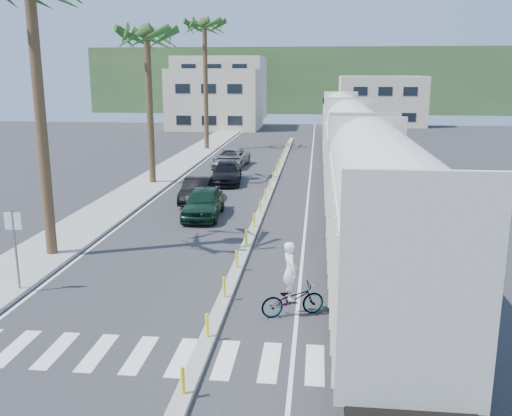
{
  "coord_description": "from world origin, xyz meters",
  "views": [
    {
      "loc": [
        3.03,
        -15.85,
        7.57
      ],
      "look_at": [
        0.5,
        7.32,
        2.0
      ],
      "focal_mm": 40.0,
      "sensor_mm": 36.0,
      "label": 1
    }
  ],
  "objects": [
    {
      "name": "ground",
      "position": [
        0.0,
        0.0,
        0.0
      ],
      "size": [
        140.0,
        140.0,
        0.0
      ],
      "primitive_type": "plane",
      "color": "#28282B",
      "rests_on": "ground"
    },
    {
      "name": "sidewalk",
      "position": [
        -8.5,
        25.0,
        0.07
      ],
      "size": [
        3.0,
        90.0,
        0.15
      ],
      "primitive_type": "cube",
      "color": "gray",
      "rests_on": "ground"
    },
    {
      "name": "rails",
      "position": [
        5.0,
        28.0,
        0.03
      ],
      "size": [
        1.56,
        100.0,
        0.06
      ],
      "color": "black",
      "rests_on": "ground"
    },
    {
      "name": "median",
      "position": [
        0.0,
        19.96,
        0.09
      ],
      "size": [
        0.45,
        60.0,
        0.85
      ],
      "color": "gray",
      "rests_on": "ground"
    },
    {
      "name": "crosswalk",
      "position": [
        0.0,
        -2.0,
        0.01
      ],
      "size": [
        14.0,
        2.2,
        0.01
      ],
      "primitive_type": "cube",
      "color": "silver",
      "rests_on": "ground"
    },
    {
      "name": "lane_markings",
      "position": [
        -2.15,
        25.0,
        0.0
      ],
      "size": [
        9.42,
        90.0,
        0.01
      ],
      "color": "silver",
      "rests_on": "ground"
    },
    {
      "name": "freight_train",
      "position": [
        5.0,
        21.69,
        2.91
      ],
      "size": [
        3.0,
        60.94,
        5.85
      ],
      "color": "beige",
      "rests_on": "ground"
    },
    {
      "name": "palm_trees",
      "position": [
        -8.1,
        22.7,
        10.81
      ],
      "size": [
        3.5,
        37.2,
        13.75
      ],
      "color": "brown",
      "rests_on": "ground"
    },
    {
      "name": "street_sign",
      "position": [
        -7.3,
        2.0,
        1.97
      ],
      "size": [
        0.6,
        0.08,
        3.0
      ],
      "color": "slate",
      "rests_on": "ground"
    },
    {
      "name": "buildings",
      "position": [
        -6.41,
        71.66,
        4.36
      ],
      "size": [
        38.0,
        27.0,
        10.0
      ],
      "color": "beige",
      "rests_on": "ground"
    },
    {
      "name": "hillside",
      "position": [
        0.0,
        100.0,
        6.0
      ],
      "size": [
        80.0,
        20.0,
        12.0
      ],
      "primitive_type": "cube",
      "color": "#385628",
      "rests_on": "ground"
    },
    {
      "name": "car_lead",
      "position": [
        -2.97,
        13.25,
        0.8
      ],
      "size": [
        2.21,
        4.82,
        1.6
      ],
      "primitive_type": "imported",
      "rotation": [
        0.0,
        0.0,
        0.03
      ],
      "color": "black",
      "rests_on": "ground"
    },
    {
      "name": "car_second",
      "position": [
        -4.07,
        16.78,
        0.72
      ],
      "size": [
        1.75,
        4.42,
        1.43
      ],
      "primitive_type": "imported",
      "rotation": [
        0.0,
        0.0,
        0.03
      ],
      "color": "black",
      "rests_on": "ground"
    },
    {
      "name": "car_third",
      "position": [
        -3.27,
        22.92,
        0.73
      ],
      "size": [
        3.07,
        5.44,
        1.46
      ],
      "primitive_type": "imported",
      "rotation": [
        0.0,
        0.0,
        0.1
      ],
      "color": "black",
      "rests_on": "ground"
    },
    {
      "name": "car_rear",
      "position": [
        -4.05,
        29.92,
        0.73
      ],
      "size": [
        3.28,
        5.63,
        1.45
      ],
      "primitive_type": "imported",
      "rotation": [
        0.0,
        0.0,
        -0.08
      ],
      "color": "#939698",
      "rests_on": "ground"
    },
    {
      "name": "cyclist",
      "position": [
        2.33,
        1.1,
        0.76
      ],
      "size": [
        2.13,
        2.56,
        2.44
      ],
      "rotation": [
        0.0,
        0.0,
        1.95
      ],
      "color": "#9EA0A5",
      "rests_on": "ground"
    }
  ]
}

